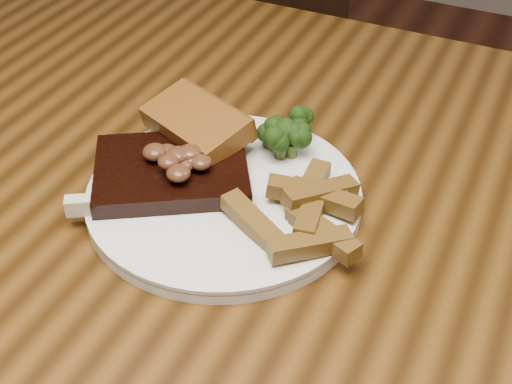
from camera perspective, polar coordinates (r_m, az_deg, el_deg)
dining_table at (r=0.75m, az=0.22°, el=-7.63°), size 1.60×0.90×0.75m
chair_far at (r=1.45m, az=2.38°, el=7.63°), size 0.47×0.47×0.82m
plate at (r=0.70m, az=-2.56°, el=-0.47°), size 0.28×0.28×0.01m
steak at (r=0.71m, az=-6.76°, el=1.57°), size 0.19×0.18×0.02m
steak_bone at (r=0.68m, az=-8.94°, el=-0.99°), size 0.13×0.09×0.02m
mushroom_pile at (r=0.69m, az=-6.31°, el=3.15°), size 0.07×0.07×0.03m
garlic_bread at (r=0.75m, az=-4.74°, el=4.24°), size 0.13×0.10×0.02m
potato_wedges at (r=0.65m, az=2.45°, el=-1.94°), size 0.10×0.10×0.02m
broccoli_cluster at (r=0.73m, az=2.86°, el=3.90°), size 0.07×0.07×0.04m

